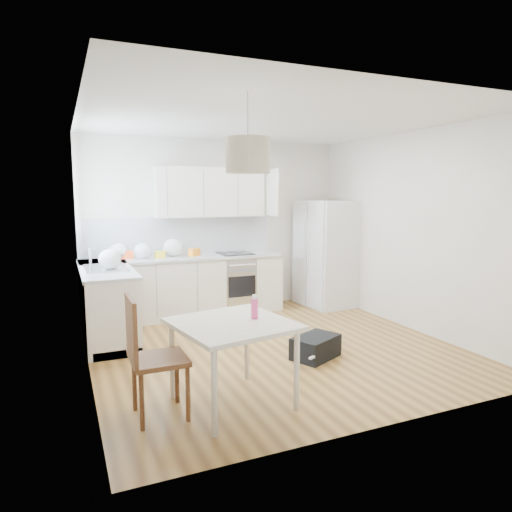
{
  "coord_description": "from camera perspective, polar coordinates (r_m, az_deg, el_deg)",
  "views": [
    {
      "loc": [
        -2.31,
        -4.86,
        1.86
      ],
      "look_at": [
        -0.04,
        0.4,
        1.07
      ],
      "focal_mm": 32.0,
      "sensor_mm": 36.0,
      "label": 1
    }
  ],
  "objects": [
    {
      "name": "refrigerator",
      "position": [
        7.64,
        8.89,
        0.32
      ],
      "size": [
        0.91,
        0.94,
        1.75
      ],
      "primitive_type": null,
      "rotation": [
        0.0,
        0.0,
        0.08
      ],
      "color": "white",
      "rests_on": "floor"
    },
    {
      "name": "backsplash_left",
      "position": [
        6.1,
        -21.18,
        1.18
      ],
      "size": [
        0.01,
        1.8,
        0.58
      ],
      "primitive_type": "cube",
      "color": "silver",
      "rests_on": "wall_left"
    },
    {
      "name": "cabinets_back",
      "position": [
        7.02,
        -8.77,
        -3.93
      ],
      "size": [
        3.0,
        0.6,
        0.88
      ],
      "primitive_type": "cube",
      "color": "silver",
      "rests_on": "floor"
    },
    {
      "name": "counter_left",
      "position": [
        6.16,
        -18.3,
        -1.54
      ],
      "size": [
        0.64,
        1.82,
        0.04
      ],
      "primitive_type": "cube",
      "color": "#A5A7A9",
      "rests_on": "cabinets_left"
    },
    {
      "name": "upper_cabinets",
      "position": [
        7.13,
        -5.77,
        7.91
      ],
      "size": [
        1.7,
        0.32,
        0.75
      ],
      "primitive_type": "cube",
      "color": "silver",
      "rests_on": "wall_back"
    },
    {
      "name": "dining_chair",
      "position": [
        3.96,
        -11.97,
        -12.19
      ],
      "size": [
        0.44,
        0.44,
        1.04
      ],
      "primitive_type": null,
      "rotation": [
        0.0,
        0.0,
        0.0
      ],
      "color": "#452614",
      "rests_on": "floor"
    },
    {
      "name": "snack_orange",
      "position": [
        6.96,
        -7.74,
        0.48
      ],
      "size": [
        0.2,
        0.17,
        0.11
      ],
      "primitive_type": "cube",
      "rotation": [
        0.0,
        0.0,
        0.53
      ],
      "color": "orange",
      "rests_on": "counter_back"
    },
    {
      "name": "grocery_bag_d",
      "position": [
        6.37,
        -17.81,
        -0.16
      ],
      "size": [
        0.21,
        0.18,
        0.19
      ],
      "primitive_type": "ellipsoid",
      "color": "white",
      "rests_on": "counter_back"
    },
    {
      "name": "pendant_lamp",
      "position": [
        3.93,
        -1.02,
        12.48
      ],
      "size": [
        0.45,
        0.45,
        0.29
      ],
      "primitive_type": "cylinder",
      "rotation": [
        0.0,
        0.0,
        -0.23
      ],
      "color": "beige",
      "rests_on": "ceiling"
    },
    {
      "name": "wall_left",
      "position": [
        4.89,
        -20.76,
        1.32
      ],
      "size": [
        0.0,
        4.2,
        4.2
      ],
      "primitive_type": "plane",
      "rotation": [
        1.57,
        0.0,
        1.57
      ],
      "color": "beige",
      "rests_on": "floor"
    },
    {
      "name": "ceiling",
      "position": [
        5.44,
        2.14,
        16.69
      ],
      "size": [
        4.2,
        4.2,
        0.0
      ],
      "primitive_type": "plane",
      "rotation": [
        3.14,
        0.0,
        0.0
      ],
      "color": "white",
      "rests_on": "wall_back"
    },
    {
      "name": "counter_back",
      "position": [
        6.94,
        -8.85,
        -0.21
      ],
      "size": [
        3.02,
        0.64,
        0.04
      ],
      "primitive_type": "cube",
      "color": "#A5A7A9",
      "rests_on": "cabinets_back"
    },
    {
      "name": "dining_table",
      "position": [
        4.04,
        -2.96,
        -9.35
      ],
      "size": [
        1.11,
        1.11,
        0.75
      ],
      "rotation": [
        0.0,
        0.0,
        0.18
      ],
      "color": "beige",
      "rests_on": "floor"
    },
    {
      "name": "backsplash_back",
      "position": [
        7.19,
        -9.49,
        2.54
      ],
      "size": [
        3.0,
        0.01,
        0.58
      ],
      "primitive_type": "cube",
      "color": "silver",
      "rests_on": "wall_back"
    },
    {
      "name": "floor",
      "position": [
        5.69,
        2.0,
        -11.25
      ],
      "size": [
        4.2,
        4.2,
        0.0
      ],
      "primitive_type": "plane",
      "color": "brown",
      "rests_on": "ground"
    },
    {
      "name": "grocery_bag_e",
      "position": [
        5.98,
        -17.8,
        -0.38
      ],
      "size": [
        0.28,
        0.24,
        0.25
      ],
      "primitive_type": "ellipsoid",
      "color": "white",
      "rests_on": "counter_left"
    },
    {
      "name": "gym_bag",
      "position": [
        5.34,
        7.45,
        -11.21
      ],
      "size": [
        0.65,
        0.56,
        0.25
      ],
      "primitive_type": "cube",
      "rotation": [
        0.0,
        0.0,
        0.45
      ],
      "color": "black",
      "rests_on": "floor"
    },
    {
      "name": "grocery_bag_c",
      "position": [
        6.96,
        -10.34,
        1.05
      ],
      "size": [
        0.3,
        0.25,
        0.27
      ],
      "primitive_type": "ellipsoid",
      "color": "white",
      "rests_on": "counter_back"
    },
    {
      "name": "snack_red",
      "position": [
        6.86,
        -15.81,
        0.14
      ],
      "size": [
        0.17,
        0.11,
        0.12
      ],
      "primitive_type": "cube",
      "rotation": [
        0.0,
        0.0,
        -0.02
      ],
      "color": "#E1461C",
      "rests_on": "counter_back"
    },
    {
      "name": "range_oven",
      "position": [
        7.26,
        -2.64,
        -3.46
      ],
      "size": [
        0.5,
        0.61,
        0.88
      ],
      "primitive_type": null,
      "color": "silver",
      "rests_on": "floor"
    },
    {
      "name": "grocery_bag_a",
      "position": [
        6.86,
        -16.84,
        0.58
      ],
      "size": [
        0.25,
        0.22,
        0.23
      ],
      "primitive_type": "ellipsoid",
      "color": "white",
      "rests_on": "counter_back"
    },
    {
      "name": "cabinets_left",
      "position": [
        6.25,
        -18.12,
        -5.71
      ],
      "size": [
        0.6,
        1.8,
        0.88
      ],
      "primitive_type": "cube",
      "color": "silver",
      "rests_on": "floor"
    },
    {
      "name": "wall_right",
      "position": [
        6.58,
        18.85,
        2.96
      ],
      "size": [
        0.0,
        4.2,
        4.2
      ],
      "primitive_type": "plane",
      "rotation": [
        1.57,
        0.0,
        -1.57
      ],
      "color": "beige",
      "rests_on": "floor"
    },
    {
      "name": "sink",
      "position": [
        6.11,
        -18.27,
        -1.48
      ],
      "size": [
        0.5,
        0.8,
        0.16
      ],
      "primitive_type": null,
      "color": "silver",
      "rests_on": "counter_left"
    },
    {
      "name": "grocery_bag_b",
      "position": [
        6.78,
        -13.96,
        0.61
      ],
      "size": [
        0.26,
        0.22,
        0.23
      ],
      "primitive_type": "ellipsoid",
      "color": "white",
      "rests_on": "counter_back"
    },
    {
      "name": "wall_back",
      "position": [
        7.35,
        -4.97,
        3.83
      ],
      "size": [
        4.2,
        0.0,
        4.2
      ],
      "primitive_type": "plane",
      "rotation": [
        1.57,
        0.0,
        0.0
      ],
      "color": "beige",
      "rests_on": "floor"
    },
    {
      "name": "snack_yellow",
      "position": [
        6.84,
        -11.92,
        0.19
      ],
      "size": [
        0.16,
        0.11,
        0.1
      ],
      "primitive_type": "cube",
      "rotation": [
        0.0,
        0.0,
        0.14
      ],
      "color": "yellow",
      "rests_on": "counter_back"
    },
    {
      "name": "window_glassblock",
      "position": [
        6.02,
        -21.36,
        6.24
      ],
      "size": [
        0.02,
        1.0,
        1.0
      ],
      "primitive_type": "cube",
      "color": "#BFE0F9",
      "rests_on": "wall_left"
    },
    {
      "name": "drink_bottle",
      "position": [
        4.09,
        -0.19,
        -6.35
      ],
      "size": [
        0.07,
        0.07,
        0.22
      ],
      "primitive_type": "cylinder",
      "rotation": [
        0.0,
        0.0,
        -0.06
      ],
      "color": "#DD3D7E",
      "rests_on": "dining_table"
    }
  ]
}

